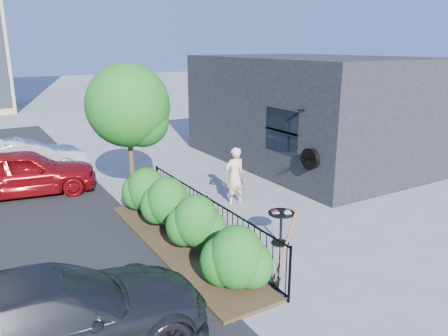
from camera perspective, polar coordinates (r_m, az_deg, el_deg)
ground at (r=11.14m, az=4.68°, el=-7.67°), size 120.00×120.00×0.00m
shop_building at (r=17.36m, az=11.10°, el=7.48°), size 6.22×9.00×4.00m
fence at (r=10.18m, az=-2.19°, el=-6.53°), size 0.05×6.05×1.10m
planting_bed at (r=10.11m, az=-5.69°, el=-10.00°), size 1.30×6.00×0.08m
shrubs at (r=9.96m, az=-5.52°, el=-6.24°), size 1.10×5.60×1.24m
patio_tree at (r=11.78m, az=-12.02°, el=7.34°), size 2.20×2.20×3.94m
cafe_table at (r=10.09m, az=7.47°, el=-7.04°), size 0.61×0.61×0.82m
woman at (r=12.45m, az=1.41°, el=-1.01°), size 0.61×0.41×1.66m
shovel at (r=8.35m, az=7.77°, el=-11.04°), size 0.53×0.20×1.54m
car_red at (r=14.50m, az=-24.69°, el=-0.53°), size 4.37×2.31×1.42m
car_silver at (r=16.48m, az=-24.47°, el=1.13°), size 4.07×1.72×1.31m
car_darkgrey at (r=6.99m, az=-22.04°, el=-17.88°), size 4.80×2.11×1.37m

